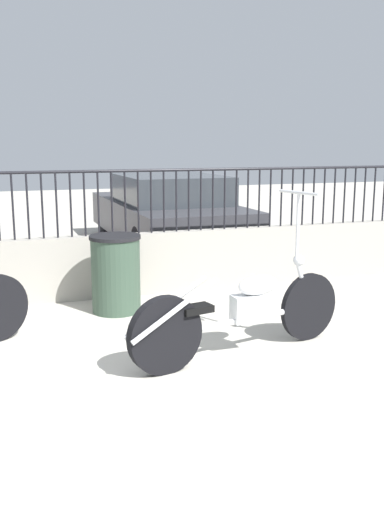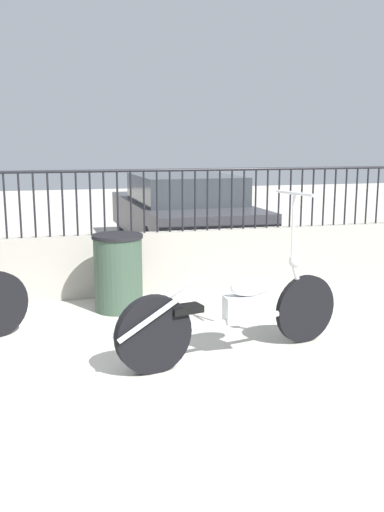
% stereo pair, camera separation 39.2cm
% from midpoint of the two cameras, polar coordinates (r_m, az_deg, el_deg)
% --- Properties ---
extents(ground_plane, '(40.00, 40.00, 0.00)m').
position_cam_midpoint_polar(ground_plane, '(4.22, -8.46, -15.65)').
color(ground_plane, '#B7B2A5').
extents(low_wall, '(10.57, 0.18, 0.78)m').
position_cam_midpoint_polar(low_wall, '(7.11, -11.67, -1.20)').
color(low_wall, '#9E998E').
rests_on(low_wall, ground_plane).
extents(fence_railing, '(10.57, 0.04, 0.80)m').
position_cam_midpoint_polar(fence_railing, '(6.98, -11.96, 6.12)').
color(fence_railing, black).
rests_on(fence_railing, low_wall).
extents(motorcycle_white, '(2.25, 0.73, 1.47)m').
position_cam_midpoint_polar(motorcycle_white, '(5.09, 5.51, -5.78)').
color(motorcycle_white, black).
rests_on(motorcycle_white, ground_plane).
extents(trash_bin, '(0.58, 0.58, 0.88)m').
position_cam_midpoint_polar(trash_bin, '(6.53, -5.70, -1.66)').
color(trash_bin, '#334738').
rests_on(trash_bin, ground_plane).
extents(car_dark_grey, '(1.91, 4.57, 1.34)m').
position_cam_midpoint_polar(car_dark_grey, '(10.31, 0.11, 4.49)').
color(car_dark_grey, black).
rests_on(car_dark_grey, ground_plane).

